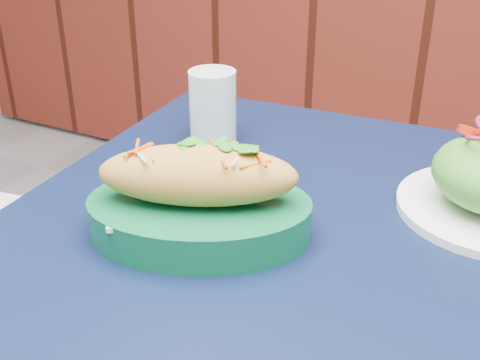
% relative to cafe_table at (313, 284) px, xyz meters
% --- Properties ---
extents(cafe_table, '(0.85, 0.85, 0.75)m').
position_rel_cafe_table_xyz_m(cafe_table, '(0.00, 0.00, 0.00)').
color(cafe_table, black).
rests_on(cafe_table, ground).
extents(banh_mi_basket, '(0.32, 0.27, 0.13)m').
position_rel_cafe_table_xyz_m(banh_mi_basket, '(-0.12, -0.08, 0.14)').
color(banh_mi_basket, '#0B5A33').
rests_on(banh_mi_basket, cafe_table).
extents(water_glass, '(0.08, 0.08, 0.12)m').
position_rel_cafe_table_xyz_m(water_glass, '(-0.25, 0.17, 0.15)').
color(water_glass, silver).
rests_on(water_glass, cafe_table).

